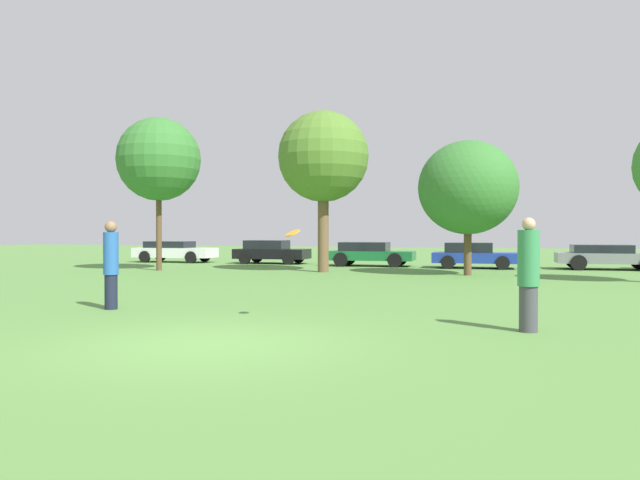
{
  "coord_description": "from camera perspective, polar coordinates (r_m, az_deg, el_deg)",
  "views": [
    {
      "loc": [
        4.52,
        -8.09,
        1.66
      ],
      "look_at": [
        0.27,
        4.45,
        1.5
      ],
      "focal_mm": 34.47,
      "sensor_mm": 36.0,
      "label": 1
    }
  ],
  "objects": [
    {
      "name": "parked_car_grey",
      "position": [
        30.16,
        25.11,
        -1.35
      ],
      "size": [
        4.56,
        2.22,
        1.11
      ],
      "rotation": [
        0.0,
        0.0,
        0.06
      ],
      "color": "slate",
      "rests_on": "ground"
    },
    {
      "name": "tree_0",
      "position": [
        27.83,
        -14.75,
        7.23
      ],
      "size": [
        3.62,
        3.62,
        6.66
      ],
      "color": "brown",
      "rests_on": "ground"
    },
    {
      "name": "person_thrower",
      "position": [
        13.98,
        -18.84,
        -2.09
      ],
      "size": [
        0.32,
        0.32,
        1.91
      ],
      "rotation": [
        0.0,
        0.0,
        -0.03
      ],
      "color": "#191E33",
      "rests_on": "ground"
    },
    {
      "name": "frisbee",
      "position": [
        11.44,
        -2.55,
        0.66
      ],
      "size": [
        0.31,
        0.28,
        0.2
      ],
      "color": "orange"
    },
    {
      "name": "parked_car_white",
      "position": [
        35.09,
        -13.41,
        -0.99
      ],
      "size": [
        4.59,
        2.02,
        1.16
      ],
      "rotation": [
        0.0,
        0.0,
        0.06
      ],
      "color": "silver",
      "rests_on": "ground"
    },
    {
      "name": "parked_car_blue",
      "position": [
        29.31,
        14.06,
        -1.34
      ],
      "size": [
        3.95,
        2.22,
        1.19
      ],
      "rotation": [
        0.0,
        0.0,
        0.06
      ],
      "color": "#1E389E",
      "rests_on": "ground"
    },
    {
      "name": "tree_2",
      "position": [
        24.46,
        13.56,
        4.74
      ],
      "size": [
        3.82,
        3.82,
        5.21
      ],
      "color": "brown",
      "rests_on": "ground"
    },
    {
      "name": "person_catcher",
      "position": [
        10.81,
        18.79,
        -3.02
      ],
      "size": [
        0.36,
        0.36,
        1.91
      ],
      "rotation": [
        0.0,
        0.0,
        3.11
      ],
      "color": "#3F3F47",
      "rests_on": "ground"
    },
    {
      "name": "parked_car_black",
      "position": [
        32.8,
        -4.61,
        -1.06
      ],
      "size": [
        3.97,
        2.11,
        1.24
      ],
      "rotation": [
        0.0,
        0.0,
        0.06
      ],
      "color": "black",
      "rests_on": "ground"
    },
    {
      "name": "ground_plane",
      "position": [
        9.41,
        -10.44,
        -9.46
      ],
      "size": [
        120.0,
        120.0,
        0.0
      ],
      "primitive_type": "plane",
      "color": "#54843D"
    },
    {
      "name": "tree_1",
      "position": [
        25.83,
        0.3,
        7.67
      ],
      "size": [
        3.79,
        3.79,
        6.73
      ],
      "color": "brown",
      "rests_on": "ground"
    },
    {
      "name": "parked_car_green",
      "position": [
        30.32,
        4.57,
        -1.22
      ],
      "size": [
        4.34,
        2.16,
        1.18
      ],
      "rotation": [
        0.0,
        0.0,
        0.06
      ],
      "color": "#196633",
      "rests_on": "ground"
    }
  ]
}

